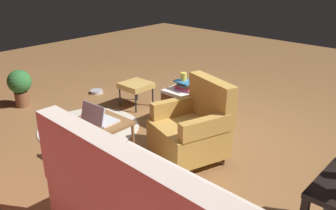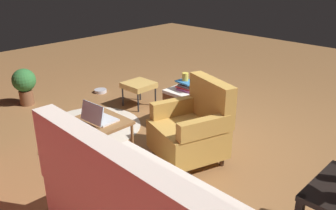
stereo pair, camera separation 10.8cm
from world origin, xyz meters
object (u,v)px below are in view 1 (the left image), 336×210
object	(u,v)px
book_stack_hamper	(186,85)
ottoman	(136,86)
laptop_desk	(102,126)
wicker_hamper	(185,107)
potted_plant	(20,85)
armchair	(193,128)
laptop	(98,118)
yellow_mug	(183,77)
pet_bowl_steel	(97,92)

from	to	relation	value
book_stack_hamper	ottoman	xyz separation A→B (m)	(0.93, 0.00, -0.23)
laptop_desk	wicker_hamper	size ratio (longest dim) A/B	1.17
ottoman	potted_plant	distance (m)	1.68
armchair	laptop_desk	size ratio (longest dim) A/B	1.55
armchair	book_stack_hamper	bearing A→B (deg)	-45.16
laptop	ottoman	world-z (taller)	laptop
laptop	potted_plant	bearing A→B (deg)	-5.79
armchair	laptop_desk	world-z (taller)	armchair
laptop_desk	wicker_hamper	bearing A→B (deg)	-91.07
armchair	book_stack_hamper	distance (m)	0.90
wicker_hamper	yellow_mug	bearing A→B (deg)	5.32
book_stack_hamper	wicker_hamper	bearing A→B (deg)	42.29
laptop_desk	book_stack_hamper	bearing A→B (deg)	-91.25
laptop	ottoman	distance (m)	1.64
laptop_desk	armchair	bearing A→B (deg)	-133.75
wicker_hamper	ottoman	bearing A→B (deg)	-0.07
laptop_desk	laptop	distance (m)	0.11
wicker_hamper	potted_plant	bearing A→B (deg)	27.53
yellow_mug	ottoman	world-z (taller)	yellow_mug
ottoman	pet_bowl_steel	xyz separation A→B (m)	(0.89, 0.06, -0.29)
ottoman	pet_bowl_steel	bearing A→B (deg)	3.85
yellow_mug	potted_plant	xyz separation A→B (m)	(2.14, 1.13, -0.32)
laptop	pet_bowl_steel	distance (m)	2.26
armchair	potted_plant	xyz separation A→B (m)	(2.80, 0.51, -0.03)
book_stack_hamper	potted_plant	distance (m)	2.46
yellow_mug	ottoman	bearing A→B (deg)	-0.25
yellow_mug	ottoman	distance (m)	0.96
laptop_desk	laptop	xyz separation A→B (m)	(-0.00, 0.04, 0.11)
laptop	pet_bowl_steel	size ratio (longest dim) A/B	1.66
laptop	pet_bowl_steel	bearing A→B (deg)	-35.78
book_stack_hamper	ottoman	bearing A→B (deg)	0.17
pet_bowl_steel	potted_plant	bearing A→B (deg)	71.55
laptop	potted_plant	world-z (taller)	laptop
laptop	ottoman	xyz separation A→B (m)	(0.90, -1.35, -0.22)
laptop_desk	book_stack_hamper	world-z (taller)	book_stack_hamper
wicker_hamper	laptop	bearing A→B (deg)	89.06
laptop	yellow_mug	xyz separation A→B (m)	(0.01, -1.35, 0.12)
laptop	yellow_mug	bearing A→B (deg)	-89.65
laptop	yellow_mug	size ratio (longest dim) A/B	3.33
armchair	laptop	bearing A→B (deg)	48.02
laptop_desk	potted_plant	distance (m)	2.16
laptop_desk	wicker_hamper	xyz separation A→B (m)	(-0.02, -1.31, -0.18)
yellow_mug	ottoman	xyz separation A→B (m)	(0.90, -0.00, -0.34)
wicker_hamper	book_stack_hamper	world-z (taller)	book_stack_hamper
yellow_mug	wicker_hamper	bearing A→B (deg)	-174.68
wicker_hamper	pet_bowl_steel	bearing A→B (deg)	1.85
laptop	wicker_hamper	distance (m)	1.38
laptop_desk	book_stack_hamper	xyz separation A→B (m)	(-0.03, -1.31, 0.12)
laptop_desk	wicker_hamper	distance (m)	1.32
ottoman	potted_plant	xyz separation A→B (m)	(1.24, 1.13, 0.02)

